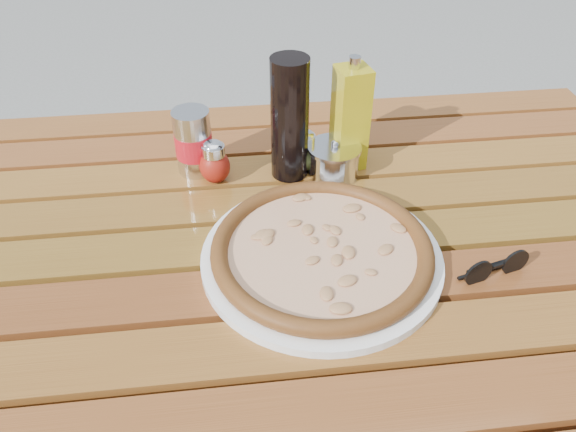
{
  "coord_description": "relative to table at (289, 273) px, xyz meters",
  "views": [
    {
      "loc": [
        -0.08,
        -0.66,
        1.33
      ],
      "look_at": [
        0.0,
        0.02,
        0.78
      ],
      "focal_mm": 35.0,
      "sensor_mm": 36.0,
      "label": 1
    }
  ],
  "objects": [
    {
      "name": "plate",
      "position": [
        0.04,
        -0.06,
        0.08
      ],
      "size": [
        0.41,
        0.41,
        0.01
      ],
      "primitive_type": "cylinder",
      "rotation": [
        0.0,
        0.0,
        0.16
      ],
      "color": "white",
      "rests_on": "table"
    },
    {
      "name": "pizza",
      "position": [
        0.04,
        -0.06,
        0.1
      ],
      "size": [
        0.37,
        0.37,
        0.03
      ],
      "rotation": [
        0.0,
        0.0,
        0.14
      ],
      "color": "beige",
      "rests_on": "plate"
    },
    {
      "name": "oregano_shaker",
      "position": [
        0.05,
        0.19,
        0.11
      ],
      "size": [
        0.07,
        0.07,
        0.08
      ],
      "rotation": [
        0.0,
        0.0,
        -0.31
      ],
      "color": "#39411A",
      "rests_on": "table"
    },
    {
      "name": "parmesan_tin",
      "position": [
        0.1,
        0.17,
        0.11
      ],
      "size": [
        0.12,
        0.12,
        0.07
      ],
      "rotation": [
        0.0,
        0.0,
        -0.36
      ],
      "color": "white",
      "rests_on": "table"
    },
    {
      "name": "pepper_shaker",
      "position": [
        -0.11,
        0.17,
        0.11
      ],
      "size": [
        0.05,
        0.05,
        0.08
      ],
      "rotation": [
        0.0,
        0.0,
        0.01
      ],
      "color": "#A92113",
      "rests_on": "table"
    },
    {
      "name": "sunglasses",
      "position": [
        0.29,
        -0.12,
        0.09
      ],
      "size": [
        0.11,
        0.05,
        0.04
      ],
      "rotation": [
        0.0,
        0.0,
        0.25
      ],
      "color": "black",
      "rests_on": "table"
    },
    {
      "name": "olive_oil_cruet",
      "position": [
        0.13,
        0.2,
        0.17
      ],
      "size": [
        0.06,
        0.06,
        0.21
      ],
      "rotation": [
        0.0,
        0.0,
        0.19
      ],
      "color": "#B09F12",
      "rests_on": "table"
    },
    {
      "name": "dark_bottle",
      "position": [
        0.02,
        0.18,
        0.19
      ],
      "size": [
        0.07,
        0.07,
        0.22
      ],
      "primitive_type": "cylinder",
      "rotation": [
        0.0,
        0.0,
        0.02
      ],
      "color": "black",
      "rests_on": "table"
    },
    {
      "name": "table",
      "position": [
        0.0,
        0.0,
        0.0
      ],
      "size": [
        1.4,
        0.9,
        0.75
      ],
      "color": "#37210C",
      "rests_on": "ground"
    },
    {
      "name": "soda_can",
      "position": [
        -0.15,
        0.21,
        0.13
      ],
      "size": [
        0.09,
        0.09,
        0.12
      ],
      "rotation": [
        0.0,
        0.0,
        -0.4
      ],
      "color": "silver",
      "rests_on": "table"
    }
  ]
}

